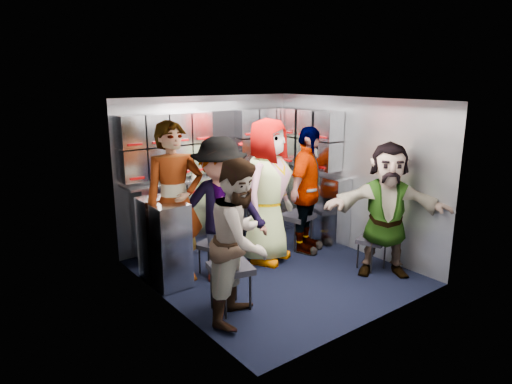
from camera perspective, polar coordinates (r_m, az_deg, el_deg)
floor at (r=5.76m, az=2.23°, el=-9.95°), size 3.00×3.00×0.00m
wall_back at (r=6.61m, az=-5.98°, el=2.74°), size 2.80×0.04×2.10m
wall_left at (r=4.68m, az=-11.03°, el=-2.25°), size 0.04×3.00×2.10m
wall_right at (r=6.37m, az=12.09°, el=2.07°), size 0.04×3.00×2.10m
ceiling at (r=5.26m, az=2.45°, el=11.42°), size 2.80×3.00×0.02m
cart_bank_back at (r=6.57m, az=-4.90°, el=-2.30°), size 2.68×0.38×0.99m
cart_bank_left at (r=5.42m, az=-11.42°, el=-6.17°), size 0.38×0.76×0.99m
counter at (r=6.44m, az=-5.00°, el=2.14°), size 2.68×0.42×0.03m
locker_bank_back at (r=6.41m, az=-5.38°, el=6.39°), size 2.68×0.28×0.82m
locker_bank_right at (r=6.67m, az=6.87°, el=6.65°), size 0.28×1.00×0.82m
right_cabinet at (r=6.80m, az=7.21°, el=-1.75°), size 0.28×1.20×1.00m
coffee_niche at (r=6.56m, az=-4.31°, el=6.41°), size 0.46×0.16×0.84m
red_latch_strip at (r=6.31m, az=-4.00°, el=0.64°), size 2.60×0.02×0.03m
jump_seat_near_left at (r=4.73m, az=-3.19°, el=-9.77°), size 0.50×0.48×0.49m
jump_seat_mid_left at (r=5.61m, az=-5.45°, el=-6.75°), size 0.43×0.42×0.40m
jump_seat_center at (r=6.11m, az=0.35°, el=-4.14°), size 0.52×0.51×0.49m
jump_seat_mid_right at (r=6.44m, az=5.18°, el=-3.24°), size 0.48×0.47×0.49m
jump_seat_near_right at (r=5.90m, az=14.31°, el=-6.02°), size 0.44×0.43×0.41m
attendant_standing at (r=5.30m, az=-10.10°, el=-1.43°), size 0.76×0.57×1.89m
attendant_arc_a at (r=4.45m, az=-1.95°, el=-6.09°), size 1.00×0.96×1.62m
attendant_arc_b at (r=5.30m, az=-4.54°, el=-2.29°), size 1.27×1.10×1.71m
attendant_arc_c at (r=5.83m, az=1.44°, el=0.08°), size 1.07×0.90×1.86m
attendant_arc_d at (r=6.20m, az=6.39°, el=0.20°), size 1.09×0.84×1.73m
attendant_arc_e at (r=5.66m, az=16.01°, el=-2.15°), size 1.43×1.38×1.63m
bottle_left at (r=6.06m, az=-9.91°, el=2.65°), size 0.07×0.07×0.27m
bottle_mid at (r=6.38m, az=-4.61°, el=3.33°), size 0.07×0.07×0.25m
bottle_right at (r=6.99m, az=2.61°, el=4.39°), size 0.06×0.06×0.27m
cup_left at (r=6.18m, az=-7.74°, el=2.18°), size 0.09×0.09×0.10m
cup_right at (r=7.11m, az=3.79°, el=3.84°), size 0.09×0.09×0.10m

